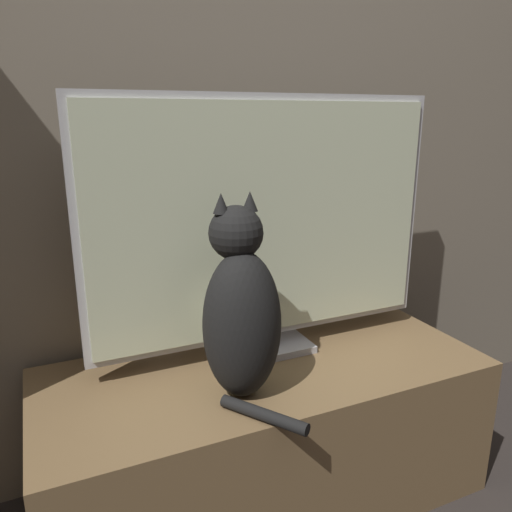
# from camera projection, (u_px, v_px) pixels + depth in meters

# --- Properties ---
(wall_back) EXTENTS (4.80, 0.05, 2.60)m
(wall_back) POSITION_uv_depth(u_px,v_px,m) (221.00, 16.00, 1.33)
(wall_back) COLOR #756B5B
(wall_back) RESTS_ON ground_plane
(tv_stand) EXTENTS (1.18, 0.50, 0.40)m
(tv_stand) POSITION_uv_depth(u_px,v_px,m) (265.00, 432.00, 1.38)
(tv_stand) COLOR brown
(tv_stand) RESTS_ON ground_plane
(tv) EXTENTS (0.98, 0.14, 0.70)m
(tv) POSITION_uv_depth(u_px,v_px,m) (268.00, 226.00, 1.32)
(tv) COLOR #B7B7BC
(tv) RESTS_ON tv_stand
(cat) EXTENTS (0.19, 0.31, 0.48)m
(cat) POSITION_uv_depth(u_px,v_px,m) (241.00, 313.00, 1.14)
(cat) COLOR black
(cat) RESTS_ON tv_stand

